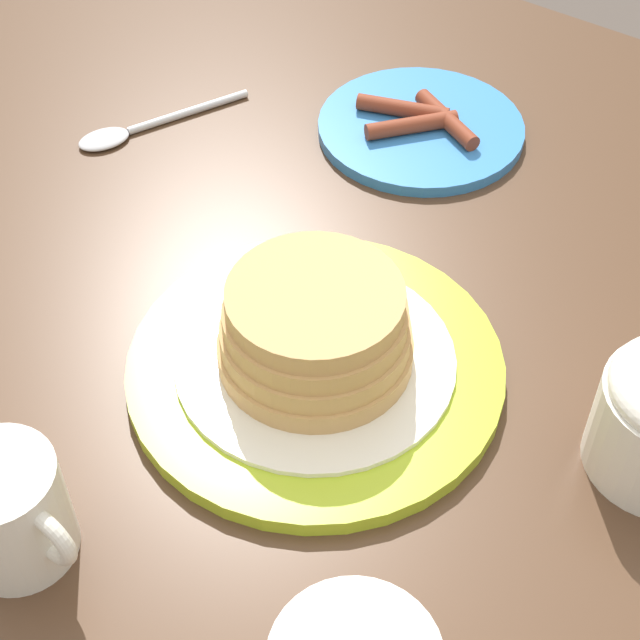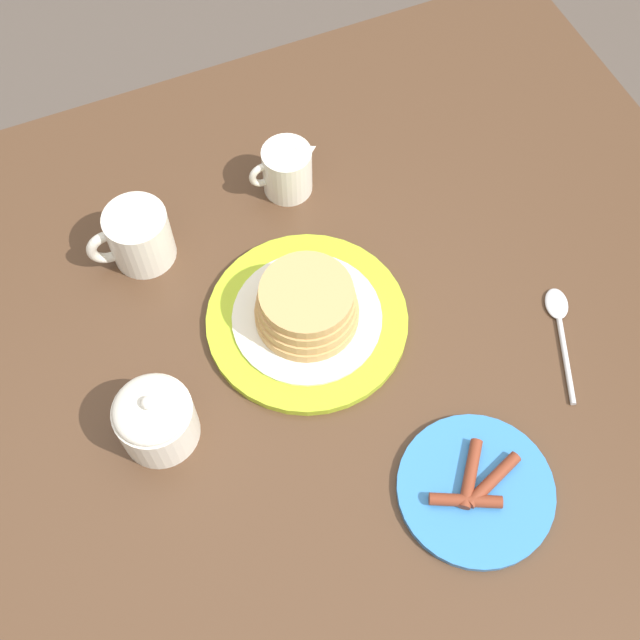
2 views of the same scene
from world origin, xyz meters
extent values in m
plane|color=#51473F|center=(0.00, 0.00, 0.00)|extent=(8.00, 8.00, 0.00)
cube|color=#4C3321|center=(0.00, 0.00, 0.74)|extent=(1.27, 1.00, 0.03)
cube|color=#4C3321|center=(-0.58, -0.44, 0.36)|extent=(0.07, 0.07, 0.72)
cylinder|color=#AAC628|center=(-0.05, -0.03, 0.76)|extent=(0.25, 0.25, 0.01)
cylinder|color=white|center=(-0.05, -0.03, 0.77)|extent=(0.19, 0.19, 0.00)
cylinder|color=tan|center=(-0.05, -0.03, 0.78)|extent=(0.13, 0.13, 0.02)
cylinder|color=tan|center=(-0.05, -0.03, 0.79)|extent=(0.12, 0.12, 0.02)
cylinder|color=tan|center=(-0.05, -0.03, 0.81)|extent=(0.12, 0.12, 0.02)
cylinder|color=tan|center=(-0.05, -0.03, 0.82)|extent=(0.11, 0.11, 0.02)
cylinder|color=#337AC6|center=(-0.14, 0.24, 0.76)|extent=(0.18, 0.18, 0.01)
cylinder|color=brown|center=(-0.16, 0.24, 0.77)|extent=(0.08, 0.04, 0.01)
cylinder|color=brown|center=(-0.12, 0.25, 0.77)|extent=(0.08, 0.05, 0.01)
cylinder|color=brown|center=(-0.14, 0.22, 0.77)|extent=(0.06, 0.07, 0.01)
cylinder|color=silver|center=(0.11, -0.21, 0.79)|extent=(0.08, 0.08, 0.08)
torus|color=silver|center=(0.15, -0.21, 0.79)|extent=(0.06, 0.01, 0.06)
cylinder|color=#472819|center=(0.11, -0.21, 0.83)|extent=(0.07, 0.07, 0.00)
cylinder|color=silver|center=(-0.10, -0.24, 0.79)|extent=(0.07, 0.07, 0.07)
cone|color=silver|center=(-0.14, -0.24, 0.82)|extent=(0.03, 0.03, 0.04)
torus|color=silver|center=(-0.07, -0.24, 0.80)|extent=(0.04, 0.01, 0.04)
cylinder|color=silver|center=(0.17, 0.04, 0.79)|extent=(0.09, 0.09, 0.07)
ellipsoid|color=silver|center=(0.17, 0.04, 0.82)|extent=(0.09, 0.09, 0.03)
sphere|color=silver|center=(0.17, 0.04, 0.84)|extent=(0.02, 0.02, 0.02)
cylinder|color=silver|center=(-0.32, 0.14, 0.76)|extent=(0.05, 0.11, 0.01)
ellipsoid|color=silver|center=(-0.35, 0.07, 0.76)|extent=(0.04, 0.05, 0.01)
camera|label=1|loc=(0.21, -0.38, 1.25)|focal=55.00mm
camera|label=2|loc=(0.13, 0.42, 1.64)|focal=45.00mm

